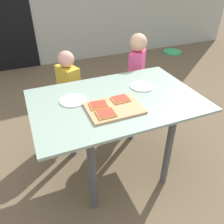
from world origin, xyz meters
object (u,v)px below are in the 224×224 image
pizza_slice_far_right (121,99)px  pizza_slice_far_left (99,105)px  plate_white_right (142,86)px  pizza_slice_near_left (106,113)px  plate_white_left (73,100)px  child_left (70,91)px  child_right (136,74)px  dining_table (116,111)px  garden_hose_coil (172,52)px  cutting_board (114,108)px

pizza_slice_far_right → pizza_slice_far_left: 0.19m
plate_white_right → pizza_slice_near_left: bearing=-146.5°
pizza_slice_far_right → plate_white_left: 0.37m
child_left → child_right: 0.77m
dining_table → child_left: (-0.24, 0.66, -0.10)m
garden_hose_coil → cutting_board: bearing=-133.2°
pizza_slice_near_left → child_left: bearing=95.0°
pizza_slice_far_right → plate_white_right: 0.32m
cutting_board → dining_table: bearing=60.6°
pizza_slice_near_left → garden_hose_coil: (2.59, 2.73, -0.77)m
pizza_slice_far_right → garden_hose_coil: bearing=47.0°
cutting_board → child_left: bearing=101.8°
dining_table → pizza_slice_far_left: pizza_slice_far_left is taller
pizza_slice_near_left → plate_white_left: bearing=118.7°
pizza_slice_near_left → child_right: 1.09m
pizza_slice_far_right → dining_table: bearing=107.1°
pizza_slice_far_right → garden_hose_coil: pizza_slice_far_right is taller
child_left → pizza_slice_far_left: bearing=-84.8°
pizza_slice_far_right → pizza_slice_near_left: 0.23m
cutting_board → plate_white_left: 0.34m
plate_white_left → child_left: child_left is taller
plate_white_right → pizza_slice_far_right: bearing=-150.4°
cutting_board → plate_white_left: size_ratio=1.91×
pizza_slice_far_left → cutting_board: bearing=-31.7°
pizza_slice_near_left → plate_white_right: bearing=33.5°
plate_white_left → child_right: child_right is taller
plate_white_right → child_left: (-0.53, 0.55, -0.22)m
plate_white_left → pizza_slice_far_left: bearing=-47.9°
pizza_slice_far_right → pizza_slice_near_left: same height
pizza_slice_near_left → plate_white_right: (0.46, 0.30, -0.02)m
plate_white_right → child_right: (0.23, 0.53, -0.14)m
dining_table → pizza_slice_far_right: pizza_slice_far_right is taller
pizza_slice_far_left → garden_hose_coil: size_ratio=0.37×
dining_table → pizza_slice_far_right: (0.02, -0.05, 0.14)m
pizza_slice_near_left → child_right: (0.69, 0.84, -0.16)m
pizza_slice_near_left → plate_white_left: 0.34m
dining_table → plate_white_right: size_ratio=6.37×
dining_table → child_right: bearing=50.6°
dining_table → pizza_slice_far_left: bearing=-158.7°
cutting_board → plate_white_left: bearing=137.5°
plate_white_right → child_right: bearing=66.4°
garden_hose_coil → child_right: bearing=-135.1°
cutting_board → child_left: 0.84m
cutting_board → plate_white_left: (-0.25, 0.23, -0.00)m
pizza_slice_far_left → plate_white_right: pizza_slice_far_left is taller
plate_white_right → garden_hose_coil: bearing=48.7°
cutting_board → garden_hose_coil: (2.50, 2.66, -0.76)m
pizza_slice_near_left → garden_hose_coil: pizza_slice_near_left is taller
pizza_slice_far_right → pizza_slice_far_left: same height
cutting_board → plate_white_right: bearing=32.8°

